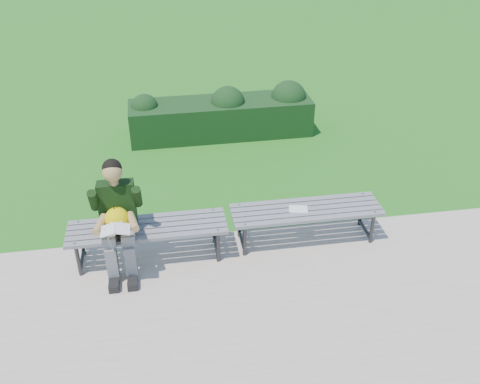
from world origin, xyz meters
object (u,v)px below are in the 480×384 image
at_px(seated_boy, 117,215).
at_px(paper_sheet, 298,209).
at_px(hedge, 226,114).
at_px(bench_left, 148,230).
at_px(bench_right, 306,212).

distance_m(seated_boy, paper_sheet, 2.10).
distance_m(hedge, bench_left, 3.51).
bearing_deg(bench_left, hedge, 67.37).
height_order(seated_boy, paper_sheet, seated_boy).
xyz_separation_m(hedge, paper_sheet, (0.43, -3.17, 0.10)).
relative_size(hedge, bench_right, 1.69).
distance_m(hedge, seated_boy, 3.74).
xyz_separation_m(bench_left, paper_sheet, (1.78, 0.06, 0.06)).
bearing_deg(bench_right, paper_sheet, -180.00).
relative_size(bench_left, paper_sheet, 7.23).
bearing_deg(seated_boy, bench_right, 4.24).
bearing_deg(bench_right, hedge, 99.49).
height_order(bench_left, bench_right, same).
height_order(hedge, seated_boy, seated_boy).
xyz_separation_m(bench_right, seated_boy, (-2.18, -0.16, 0.30)).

